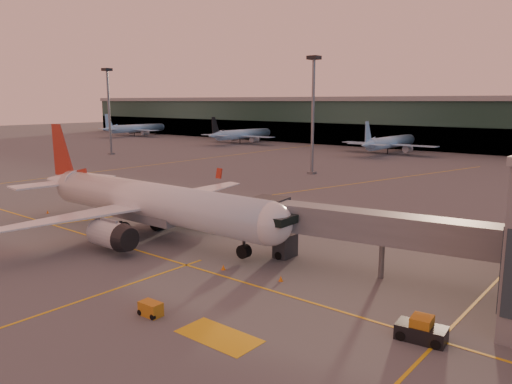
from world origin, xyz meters
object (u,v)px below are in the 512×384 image
Objects in this scene: pushback_tug at (421,331)px; main_airplane at (145,202)px; catering_truck at (164,204)px; gpu_cart at (151,309)px.

main_airplane is at bearing 165.00° from pushback_tug.
main_airplane is 36.35m from pushback_tug.
pushback_tug is (40.43, -11.86, -1.52)m from catering_truck.
pushback_tug is at bearing -9.04° from main_airplane.
main_airplane is 12.27× the size of pushback_tug.
catering_truck is at bearing 135.27° from gpu_cart.
main_airplane reaches higher than gpu_cart.
gpu_cart is at bearing -38.58° from main_airplane.
catering_truck is 42.16m from pushback_tug.
main_airplane is at bearing -61.72° from catering_truck.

